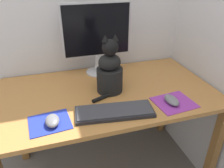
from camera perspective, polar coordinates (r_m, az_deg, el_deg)
desk at (r=1.38m, az=-1.12°, el=-5.07°), size 1.30×0.73×0.71m
monitor at (r=1.47m, az=-3.94°, el=12.67°), size 0.46×0.17×0.48m
keyboard at (r=1.13m, az=0.66°, el=-7.16°), size 0.42×0.20×0.02m
mousepad_left at (r=1.12m, az=-15.95°, el=-9.67°), size 0.21×0.19×0.00m
mousepad_right at (r=1.27m, az=15.89°, el=-4.65°), size 0.23×0.20×0.00m
computer_mouse_left at (r=1.09m, az=-15.33°, el=-9.21°), size 0.07×0.10×0.04m
computer_mouse_right at (r=1.25m, az=15.30°, el=-4.05°), size 0.06×0.11×0.03m
cat at (r=1.27m, az=-0.57°, el=3.30°), size 0.21×0.19×0.35m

